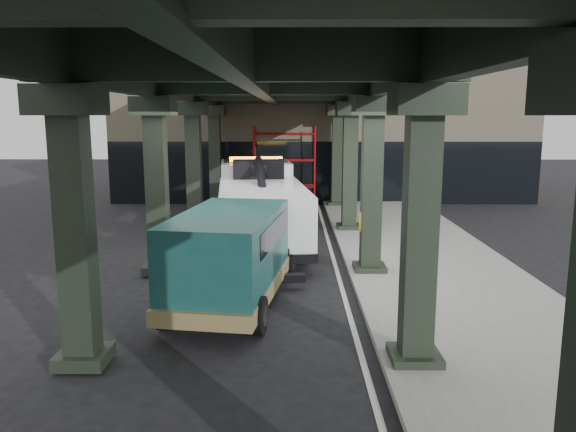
{
  "coord_description": "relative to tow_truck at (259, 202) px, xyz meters",
  "views": [
    {
      "loc": [
        0.38,
        -13.55,
        4.5
      ],
      "look_at": [
        0.27,
        2.04,
        1.7
      ],
      "focal_mm": 35.0,
      "sensor_mm": 36.0,
      "label": 1
    }
  ],
  "objects": [
    {
      "name": "ground",
      "position": [
        0.78,
        -5.93,
        -1.51
      ],
      "size": [
        90.0,
        90.0,
        0.0
      ],
      "primitive_type": "plane",
      "color": "black",
      "rests_on": "ground"
    },
    {
      "name": "sidewalk",
      "position": [
        5.28,
        -3.93,
        -1.43
      ],
      "size": [
        5.0,
        40.0,
        0.15
      ],
      "primitive_type": "cube",
      "color": "gray",
      "rests_on": "ground"
    },
    {
      "name": "building",
      "position": [
        2.78,
        14.07,
        2.49
      ],
      "size": [
        22.0,
        10.0,
        8.0
      ],
      "primitive_type": "cube",
      "color": "#C6B793",
      "rests_on": "ground"
    },
    {
      "name": "lane_stripe",
      "position": [
        2.48,
        -3.93,
        -1.5
      ],
      "size": [
        0.12,
        38.0,
        0.01
      ],
      "primitive_type": "cube",
      "color": "silver",
      "rests_on": "ground"
    },
    {
      "name": "towed_van",
      "position": [
        -0.26,
        -6.5,
        -0.27
      ],
      "size": [
        2.96,
        5.94,
        2.31
      ],
      "rotation": [
        0.0,
        0.0,
        -0.14
      ],
      "color": "#134644",
      "rests_on": "ground"
    },
    {
      "name": "scaffolding",
      "position": [
        0.78,
        8.71,
        0.6
      ],
      "size": [
        3.08,
        0.88,
        4.0
      ],
      "color": "#B60E13",
      "rests_on": "ground"
    },
    {
      "name": "viaduct",
      "position": [
        0.38,
        -3.93,
        3.95
      ],
      "size": [
        7.4,
        32.0,
        6.4
      ],
      "color": "#202A1F",
      "rests_on": "ground"
    },
    {
      "name": "tow_truck",
      "position": [
        0.0,
        0.0,
        0.0
      ],
      "size": [
        3.64,
        9.66,
        3.1
      ],
      "rotation": [
        0.0,
        0.0,
        0.11
      ],
      "color": "black",
      "rests_on": "ground"
    }
  ]
}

